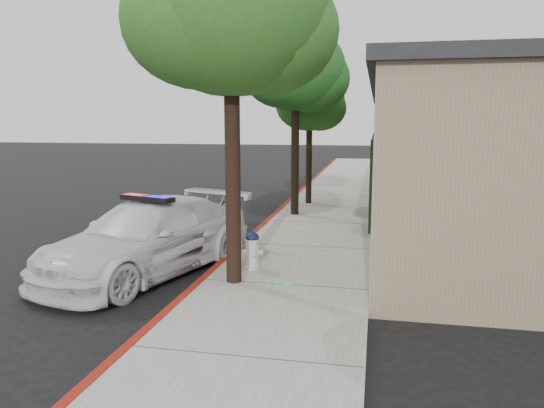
{
  "coord_description": "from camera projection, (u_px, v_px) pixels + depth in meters",
  "views": [
    {
      "loc": [
        3.25,
        -8.97,
        3.12
      ],
      "look_at": [
        0.91,
        2.55,
        1.22
      ],
      "focal_mm": 33.93,
      "sensor_mm": 36.0,
      "label": 1
    }
  ],
  "objects": [
    {
      "name": "red_curb",
      "position": [
        242.0,
        246.0,
        12.69
      ],
      "size": [
        0.14,
        60.0,
        0.16
      ],
      "primitive_type": "cube",
      "color": "maroon",
      "rests_on": "ground"
    },
    {
      "name": "police_car",
      "position": [
        149.0,
        237.0,
        10.58
      ],
      "size": [
        3.66,
        5.61,
        1.63
      ],
      "rotation": [
        0.0,
        0.0,
        -0.32
      ],
      "color": "silver",
      "rests_on": "ground"
    },
    {
      "name": "street_tree_far",
      "position": [
        311.0,
        104.0,
        18.33
      ],
      "size": [
        2.56,
        2.6,
        4.77
      ],
      "rotation": [
        0.0,
        0.0,
        0.36
      ],
      "color": "black",
      "rests_on": "sidewalk"
    },
    {
      "name": "fire_hydrant",
      "position": [
        252.0,
        250.0,
        10.41
      ],
      "size": [
        0.45,
        0.39,
        0.77
      ],
      "rotation": [
        0.0,
        0.0,
        0.25
      ],
      "color": "silver",
      "rests_on": "sidewalk"
    },
    {
      "name": "street_tree_mid",
      "position": [
        296.0,
        73.0,
        16.01
      ],
      "size": [
        3.29,
        3.1,
        5.92
      ],
      "rotation": [
        0.0,
        0.0,
        -0.09
      ],
      "color": "black",
      "rests_on": "sidewalk"
    },
    {
      "name": "sidewalk",
      "position": [
        304.0,
        249.0,
        12.39
      ],
      "size": [
        3.2,
        60.0,
        0.15
      ],
      "primitive_type": "cube",
      "color": "gray",
      "rests_on": "ground"
    },
    {
      "name": "street_tree_near",
      "position": [
        231.0,
        19.0,
        8.88
      ],
      "size": [
        3.67,
        3.46,
        6.34
      ],
      "rotation": [
        0.0,
        0.0,
        -0.08
      ],
      "color": "black",
      "rests_on": "sidewalk"
    },
    {
      "name": "clapboard_building",
      "position": [
        483.0,
        152.0,
        16.87
      ],
      "size": [
        7.3,
        20.89,
        4.24
      ],
      "color": "#8C745C",
      "rests_on": "ground"
    },
    {
      "name": "ground",
      "position": [
        199.0,
        286.0,
        9.81
      ],
      "size": [
        120.0,
        120.0,
        0.0
      ],
      "primitive_type": "plane",
      "color": "black",
      "rests_on": "ground"
    }
  ]
}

